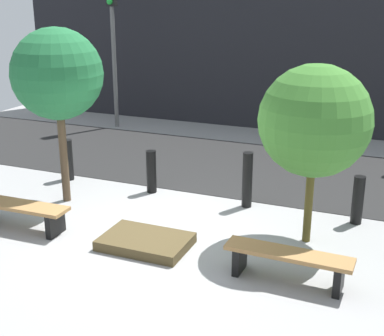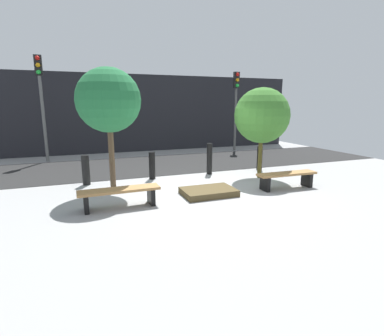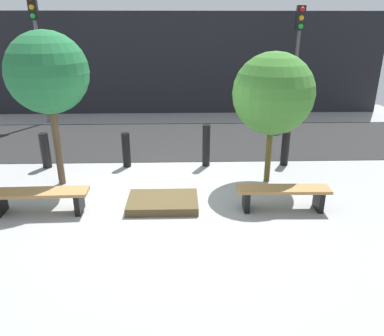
% 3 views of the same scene
% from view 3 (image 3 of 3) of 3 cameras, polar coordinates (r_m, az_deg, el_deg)
% --- Properties ---
extents(ground_plane, '(18.00, 18.00, 0.00)m').
position_cam_3_polar(ground_plane, '(7.72, -4.32, -4.48)').
color(ground_plane, '#959595').
extents(road_strip, '(18.00, 3.91, 0.01)m').
position_cam_3_polar(road_strip, '(11.46, -3.50, 4.30)').
color(road_strip, '#242424').
rests_on(road_strip, ground).
extents(building_facade, '(16.20, 0.50, 3.74)m').
position_cam_3_polar(building_facade, '(14.90, -3.24, 15.60)').
color(building_facade, black).
rests_on(building_facade, ground).
extents(bench_left, '(1.83, 0.47, 0.45)m').
position_cam_3_polar(bench_left, '(7.53, -22.29, -4.10)').
color(bench_left, black).
rests_on(bench_left, ground).
extents(bench_right, '(1.75, 0.43, 0.45)m').
position_cam_3_polar(bench_right, '(7.30, 13.70, -3.84)').
color(bench_right, black).
rests_on(bench_right, ground).
extents(planter_bed, '(1.36, 0.92, 0.16)m').
position_cam_3_polar(planter_bed, '(7.34, -4.46, -5.22)').
color(planter_bed, '#4D3F25').
rests_on(planter_bed, ground).
extents(tree_behind_left_bench, '(1.64, 1.64, 3.23)m').
position_cam_3_polar(tree_behind_left_bench, '(8.23, -21.16, 13.29)').
color(tree_behind_left_bench, brown).
rests_on(tree_behind_left_bench, ground).
extents(tree_behind_right_bench, '(1.70, 1.70, 2.82)m').
position_cam_3_polar(tree_behind_right_bench, '(8.08, 12.26, 10.97)').
color(tree_behind_right_bench, brown).
rests_on(tree_behind_right_bench, ground).
extents(bollard_far_left, '(0.22, 0.22, 0.87)m').
position_cam_3_polar(bollard_far_left, '(9.80, -21.45, 2.48)').
color(bollard_far_left, black).
rests_on(bollard_far_left, ground).
extents(bollard_left, '(0.20, 0.20, 0.85)m').
position_cam_3_polar(bollard_left, '(9.32, -9.99, 2.70)').
color(bollard_left, black).
rests_on(bollard_left, ground).
extents(bollard_center, '(0.19, 0.19, 1.05)m').
position_cam_3_polar(bollard_center, '(9.21, 2.18, 3.42)').
color(bollard_center, black).
rests_on(bollard_center, ground).
extents(bollard_right, '(0.19, 0.19, 0.85)m').
position_cam_3_polar(bollard_right, '(9.57, 14.01, 2.87)').
color(bollard_right, black).
rests_on(bollard_right, ground).
extents(traffic_light_west, '(0.28, 0.27, 4.19)m').
position_cam_3_polar(traffic_light_west, '(14.02, -22.54, 17.82)').
color(traffic_light_west, '#606060').
rests_on(traffic_light_west, ground).
extents(traffic_light_mid_west, '(0.28, 0.27, 3.87)m').
position_cam_3_polar(traffic_light_mid_west, '(13.80, 15.86, 17.72)').
color(traffic_light_mid_west, '#545454').
rests_on(traffic_light_mid_west, ground).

